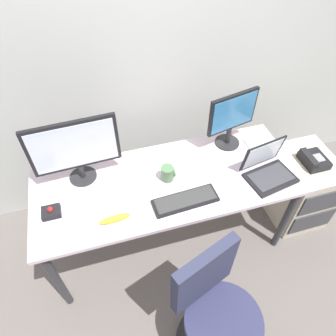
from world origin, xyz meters
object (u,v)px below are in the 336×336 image
Objects in this scene: desk_phone at (313,160)px; keyboard at (185,200)px; paper_notepad at (259,147)px; trackball_mouse at (51,212)px; office_chair at (215,315)px; monitor_side at (232,117)px; laptop at (268,169)px; monitor_main at (75,149)px; coffee_mug at (167,173)px; file_cabinet at (299,187)px; banana at (115,219)px.

keyboard is at bearing -171.36° from desk_phone.
trackball_mouse is at bearing -173.17° from paper_notepad.
monitor_side is (0.47, 1.02, 0.58)m from office_chair.
laptop reaches higher than office_chair.
paper_notepad is (0.68, 0.91, 0.34)m from office_chair.
keyboard is at bearing -155.00° from paper_notepad.
desk_phone is at bearing 35.25° from office_chair.
laptop is 0.27m from paper_notepad.
monitor_main is 1.31× the size of keyboard.
laptop is at bearing -2.99° from trackball_mouse.
monitor_main is 0.60m from coffee_mug.
office_chair is at bearing -132.27° from laptop.
monitor_side reaches higher than office_chair.
coffee_mug reaches higher than trackball_mouse.
office_chair is 1.29m from monitor_main.
laptop is at bearing -168.21° from desk_phone.
office_chair reaches higher than coffee_mug.
laptop is at bearing 47.73° from office_chair.
monitor_main is at bearing 172.36° from desk_phone.
office_chair is at bearing -114.85° from monitor_side.
monitor_side reaches higher than file_cabinet.
monitor_side is at bearing 12.76° from trackball_mouse.
banana reaches higher than file_cabinet.
banana is at bearing 127.44° from office_chair.
keyboard is 0.45m from banana.
file_cabinet is at bearing 1.28° from trackball_mouse.
desk_phone is 0.74m from monitor_side.
laptop is 1.85× the size of banana.
keyboard is (0.00, 0.59, 0.34)m from office_chair.
desk_phone is 1.05× the size of banana.
office_chair reaches higher than paper_notepad.
desk_phone is 1.53m from banana.
keyboard is at bearing -170.57° from file_cabinet.
monitor_main is at bearing 49.48° from trackball_mouse.
keyboard is (-0.47, -0.43, -0.23)m from monitor_side.
paper_notepad is at bearing 72.80° from laptop.
coffee_mug is (-1.12, 0.05, 0.15)m from desk_phone.
banana is (-1.12, -0.33, 0.01)m from paper_notepad.
monitor_main is at bearing 172.95° from file_cabinet.
laptop is (1.19, -0.32, -0.21)m from monitor_main.
paper_notepad is (1.48, 0.18, -0.02)m from trackball_mouse.
paper_notepad is 1.09× the size of banana.
coffee_mug is at bearing 178.26° from file_cabinet.
trackball_mouse is at bearing 156.90° from banana.
keyboard is 0.22m from coffee_mug.
trackball_mouse reaches higher than banana.
keyboard is 0.60m from laptop.
monitor_main is 0.41m from trackball_mouse.
office_chair is 4.47× the size of paper_notepad.
trackball_mouse is at bearing -179.22° from desk_phone.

